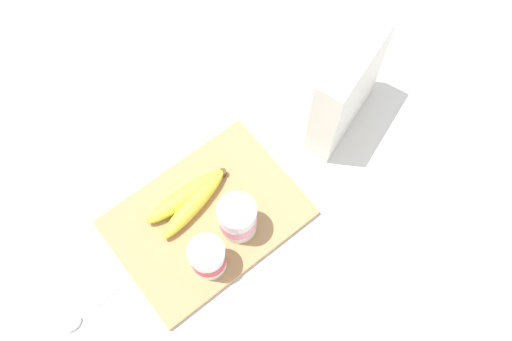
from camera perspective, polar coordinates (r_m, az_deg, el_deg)
name	(u,v)px	position (r m, az deg, el deg)	size (l,w,h in m)	color
ground_plane	(207,219)	(1.09, -5.06, -5.03)	(2.40, 2.40, 0.00)	silver
cutting_board	(207,218)	(1.08, -5.09, -4.91)	(0.36, 0.26, 0.01)	tan
cereal_box	(347,89)	(1.08, 9.37, 8.29)	(0.20, 0.06, 0.24)	white
yogurt_cup_front	(238,219)	(1.02, -1.91, -4.97)	(0.07, 0.07, 0.10)	white
yogurt_cup_back	(208,258)	(1.00, -4.98, -8.96)	(0.07, 0.07, 0.09)	white
banana_bunch	(189,200)	(1.07, -6.90, -3.01)	(0.18, 0.08, 0.04)	yellow
spoon	(85,314)	(1.08, -17.24, -13.96)	(0.13, 0.03, 0.01)	silver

